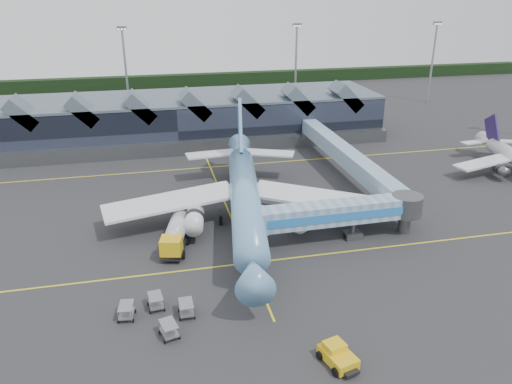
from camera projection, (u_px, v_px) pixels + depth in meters
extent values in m
plane|color=#2C2C2F|center=(238.00, 234.00, 69.22)|extent=(260.00, 260.00, 0.00)
cube|color=yellow|center=(250.00, 263.00, 62.02)|extent=(120.00, 0.25, 0.01)
cube|color=yellow|center=(210.00, 167.00, 94.41)|extent=(120.00, 0.25, 0.01)
cube|color=yellow|center=(226.00, 205.00, 78.21)|extent=(0.25, 60.00, 0.01)
cube|color=black|center=(176.00, 81.00, 167.41)|extent=(260.00, 4.00, 4.00)
cube|color=black|center=(174.00, 119.00, 109.65)|extent=(90.00, 20.00, 9.00)
cube|color=slate|center=(173.00, 98.00, 107.83)|extent=(90.00, 20.00, 0.60)
cube|color=#515558|center=(179.00, 148.00, 100.99)|extent=(90.00, 2.50, 2.60)
cube|color=slate|center=(23.00, 112.00, 95.59)|extent=(6.43, 6.00, 6.43)
cube|color=slate|center=(83.00, 109.00, 97.83)|extent=(6.43, 6.00, 6.43)
cube|color=slate|center=(140.00, 107.00, 100.07)|extent=(6.43, 6.00, 6.43)
cube|color=slate|center=(195.00, 104.00, 102.31)|extent=(6.43, 6.00, 6.43)
cube|color=slate|center=(247.00, 101.00, 104.55)|extent=(6.43, 6.00, 6.43)
cube|color=slate|center=(298.00, 99.00, 106.79)|extent=(6.43, 6.00, 6.43)
cube|color=slate|center=(346.00, 96.00, 109.03)|extent=(6.43, 6.00, 6.43)
cylinder|color=gray|center=(126.00, 74.00, 126.69)|extent=(0.56, 0.56, 22.00)
cube|color=#515558|center=(122.00, 28.00, 122.44)|extent=(2.40, 0.50, 0.90)
cylinder|color=gray|center=(296.00, 67.00, 135.86)|extent=(0.56, 0.56, 22.00)
cube|color=#515558|center=(297.00, 25.00, 131.61)|extent=(2.40, 0.50, 0.90)
cylinder|color=gray|center=(432.00, 64.00, 142.21)|extent=(0.56, 0.56, 22.00)
cube|color=#515558|center=(437.00, 23.00, 137.96)|extent=(2.40, 0.50, 0.90)
cylinder|color=#639EC9|center=(245.00, 199.00, 69.40)|extent=(9.31, 33.60, 4.12)
cone|color=#639EC9|center=(254.00, 274.00, 51.41)|extent=(4.96, 6.30, 4.12)
cube|color=black|center=(254.00, 270.00, 50.42)|extent=(1.60, 0.58, 0.48)
cone|color=#639EC9|center=(240.00, 151.00, 88.15)|extent=(5.26, 8.18, 4.12)
cube|color=silver|center=(170.00, 201.00, 70.32)|extent=(19.45, 9.03, 1.36)
cube|color=silver|center=(318.00, 198.00, 71.58)|extent=(19.49, 14.03, 1.36)
cylinder|color=silver|center=(194.00, 219.00, 67.46)|extent=(3.42, 6.05, 2.55)
cylinder|color=silver|center=(297.00, 216.00, 68.30)|extent=(3.42, 6.05, 2.55)
cube|color=#639EC9|center=(240.00, 130.00, 84.73)|extent=(2.14, 10.48, 11.35)
cube|color=silver|center=(211.00, 154.00, 86.53)|extent=(8.84, 4.07, 0.27)
cube|color=silver|center=(269.00, 153.00, 87.13)|extent=(9.20, 6.43, 0.27)
cylinder|color=#515558|center=(252.00, 281.00, 56.17)|extent=(0.30, 0.30, 2.38)
cylinder|color=#515558|center=(221.00, 216.00, 71.76)|extent=(0.30, 0.30, 2.38)
cylinder|color=#515558|center=(269.00, 215.00, 72.18)|extent=(0.30, 0.30, 2.38)
cylinder|color=black|center=(252.00, 286.00, 56.47)|extent=(0.72, 1.58, 1.53)
cone|color=silver|center=(487.00, 141.00, 99.63)|extent=(3.23, 4.64, 2.71)
cube|color=silver|center=(484.00, 163.00, 89.41)|extent=(11.74, 5.58, 0.91)
cylinder|color=#515558|center=(501.00, 170.00, 87.82)|extent=(2.07, 3.44, 1.68)
cube|color=#2A1A4E|center=(492.00, 130.00, 97.66)|extent=(1.16, 6.10, 6.61)
cube|color=silver|center=(474.00, 142.00, 98.61)|extent=(5.36, 2.50, 0.23)
cube|color=silver|center=(504.00, 141.00, 99.16)|extent=(5.51, 3.64, 0.23)
cylinder|color=#515558|center=(504.00, 171.00, 90.37)|extent=(0.25, 0.25, 1.57)
cube|color=#739CBF|center=(334.00, 213.00, 66.04)|extent=(19.33, 3.17, 2.80)
cube|color=#2A7BD4|center=(338.00, 218.00, 64.69)|extent=(19.29, 0.40, 1.16)
cube|color=#739CBF|center=(256.00, 221.00, 63.74)|extent=(2.55, 3.12, 2.89)
cylinder|color=#515558|center=(353.00, 224.00, 67.45)|extent=(0.68, 0.68, 4.06)
cube|color=#515558|center=(352.00, 235.00, 68.06)|extent=(2.34, 1.96, 0.87)
cylinder|color=black|center=(346.00, 236.00, 67.89)|extent=(0.40, 0.87, 0.87)
cylinder|color=black|center=(359.00, 235.00, 68.31)|extent=(0.40, 0.87, 0.87)
cylinder|color=#515558|center=(407.00, 205.00, 68.34)|extent=(4.24, 4.24, 2.89)
cylinder|color=#515558|center=(405.00, 218.00, 69.12)|extent=(1.74, 1.74, 4.06)
cube|color=black|center=(177.00, 241.00, 65.70)|extent=(4.80, 10.00, 0.54)
cube|color=yellow|center=(171.00, 247.00, 61.90)|extent=(3.06, 2.91, 2.36)
cube|color=black|center=(170.00, 246.00, 60.90)|extent=(2.33, 0.72, 1.07)
cylinder|color=silver|center=(178.00, 226.00, 66.33)|extent=(3.88, 6.64, 2.47)
sphere|color=silver|center=(181.00, 216.00, 69.20)|extent=(2.36, 2.36, 2.36)
sphere|color=silver|center=(174.00, 237.00, 63.46)|extent=(2.36, 2.36, 2.36)
cylinder|color=black|center=(162.00, 255.00, 62.86)|extent=(0.62, 1.13, 1.07)
cylinder|color=black|center=(183.00, 255.00, 62.81)|extent=(0.62, 1.13, 1.07)
cylinder|color=black|center=(167.00, 240.00, 66.32)|extent=(0.62, 1.13, 1.07)
cylinder|color=black|center=(188.00, 241.00, 66.28)|extent=(0.62, 1.13, 1.07)
cylinder|color=black|center=(171.00, 231.00, 68.80)|extent=(0.62, 1.13, 1.07)
cylinder|color=black|center=(190.00, 231.00, 68.76)|extent=(0.62, 1.13, 1.07)
cube|color=yellow|center=(338.00, 357.00, 45.41)|extent=(3.11, 4.09, 1.01)
cube|color=yellow|center=(334.00, 346.00, 45.61)|extent=(2.18, 2.04, 0.71)
cube|color=black|center=(351.00, 372.00, 43.95)|extent=(1.58, 1.15, 0.30)
cylinder|color=black|center=(335.00, 372.00, 44.04)|extent=(0.51, 0.86, 0.81)
cylinder|color=black|center=(356.00, 363.00, 45.05)|extent=(0.51, 0.86, 0.81)
cylinder|color=black|center=(320.00, 355.00, 46.01)|extent=(0.51, 0.86, 0.81)
cylinder|color=black|center=(340.00, 347.00, 47.02)|extent=(0.51, 0.86, 0.81)
cube|color=gray|center=(156.00, 304.00, 53.21)|extent=(1.66, 2.37, 0.15)
cube|color=gray|center=(155.00, 296.00, 52.83)|extent=(1.66, 2.37, 0.08)
cylinder|color=black|center=(162.00, 301.00, 54.29)|extent=(0.16, 0.38, 0.36)
cube|color=gray|center=(186.00, 311.00, 52.05)|extent=(1.45, 2.24, 0.15)
cube|color=gray|center=(186.00, 303.00, 51.67)|extent=(1.45, 2.24, 0.08)
cylinder|color=black|center=(193.00, 308.00, 53.08)|extent=(0.13, 0.37, 0.36)
cube|color=gray|center=(127.00, 313.00, 51.64)|extent=(1.71, 2.40, 0.15)
cube|color=gray|center=(126.00, 306.00, 51.27)|extent=(1.71, 2.40, 0.08)
cylinder|color=black|center=(136.00, 311.00, 52.59)|extent=(0.17, 0.38, 0.36)
cube|color=gray|center=(169.00, 332.00, 48.89)|extent=(1.95, 2.52, 0.15)
cube|color=gray|center=(168.00, 324.00, 48.52)|extent=(1.95, 2.52, 0.08)
cylinder|color=black|center=(174.00, 328.00, 50.02)|extent=(0.21, 0.38, 0.36)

